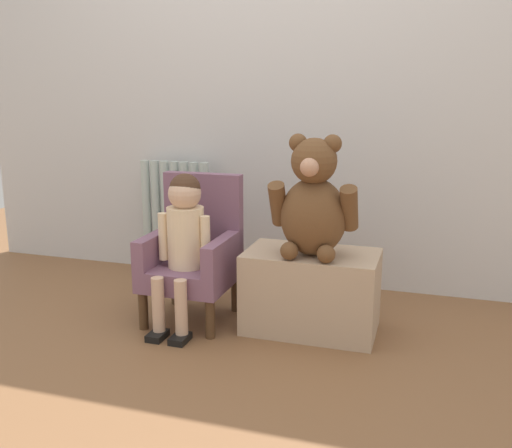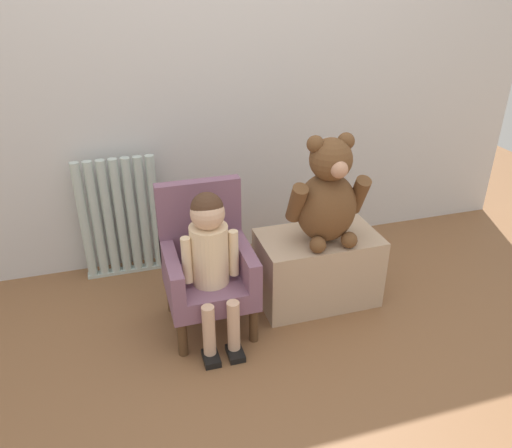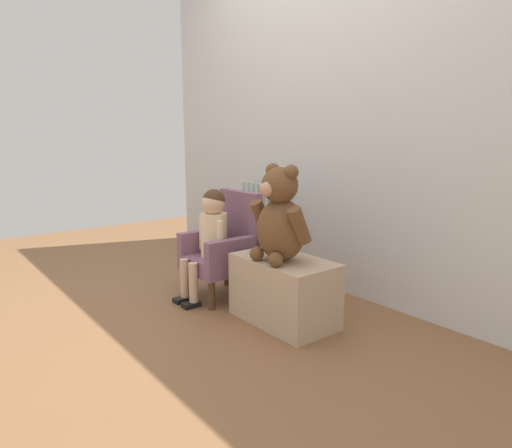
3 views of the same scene
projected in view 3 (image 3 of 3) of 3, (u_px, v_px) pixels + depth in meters
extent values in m
plane|color=brown|center=(179.00, 324.00, 2.57)|extent=(6.00, 6.00, 0.00)
cube|color=silver|center=(328.00, 111.00, 3.04)|extent=(3.80, 0.05, 2.40)
cylinder|color=#B3C4BE|center=(244.00, 221.00, 3.73)|extent=(0.05, 0.05, 0.66)
cylinder|color=#B3C4BE|center=(248.00, 223.00, 3.68)|extent=(0.05, 0.05, 0.66)
cylinder|color=#B3C4BE|center=(253.00, 224.00, 3.63)|extent=(0.05, 0.05, 0.66)
cylinder|color=#B3C4BE|center=(258.00, 225.00, 3.59)|extent=(0.05, 0.05, 0.66)
cylinder|color=#B3C4BE|center=(263.00, 226.00, 3.54)|extent=(0.05, 0.05, 0.66)
cylinder|color=#B3C4BE|center=(268.00, 227.00, 3.49)|extent=(0.05, 0.05, 0.66)
cylinder|color=#B3C4BE|center=(273.00, 229.00, 3.44)|extent=(0.05, 0.05, 0.66)
cube|color=#B3C4BE|center=(258.00, 266.00, 3.65)|extent=(0.43, 0.05, 0.02)
cube|color=#7C546C|center=(219.00, 263.00, 2.97)|extent=(0.39, 0.40, 0.10)
cube|color=#7C546C|center=(240.00, 221.00, 3.02)|extent=(0.39, 0.06, 0.41)
cube|color=#7C546C|center=(206.00, 240.00, 3.07)|extent=(0.06, 0.40, 0.14)
cube|color=#7C546C|center=(234.00, 250.00, 2.82)|extent=(0.06, 0.40, 0.14)
cylinder|color=#4C331E|center=(185.00, 282.00, 3.02)|extent=(0.04, 0.04, 0.18)
cylinder|color=#4C331E|center=(212.00, 295.00, 2.77)|extent=(0.04, 0.04, 0.18)
cylinder|color=#4C331E|center=(227.00, 272.00, 3.23)|extent=(0.04, 0.04, 0.18)
cylinder|color=#4C331E|center=(256.00, 284.00, 2.97)|extent=(0.04, 0.04, 0.18)
cylinder|color=beige|center=(214.00, 235.00, 2.91)|extent=(0.17, 0.17, 0.28)
sphere|color=#D8AD8E|center=(213.00, 203.00, 2.87)|extent=(0.15, 0.15, 0.15)
sphere|color=#472D1E|center=(214.00, 200.00, 2.87)|extent=(0.14, 0.14, 0.14)
cylinder|color=#D8AD8E|center=(185.00, 278.00, 2.89)|extent=(0.06, 0.06, 0.25)
cube|color=black|center=(182.00, 300.00, 2.90)|extent=(0.07, 0.11, 0.03)
cylinder|color=#D8AD8E|center=(193.00, 283.00, 2.80)|extent=(0.06, 0.06, 0.25)
cube|color=black|center=(191.00, 305.00, 2.82)|extent=(0.07, 0.11, 0.03)
cylinder|color=beige|center=(202.00, 233.00, 2.98)|extent=(0.04, 0.04, 0.22)
cylinder|color=beige|center=(220.00, 238.00, 2.81)|extent=(0.04, 0.04, 0.22)
cube|color=tan|center=(284.00, 290.00, 2.57)|extent=(0.59, 0.35, 0.37)
ellipsoid|color=brown|center=(281.00, 230.00, 2.47)|extent=(0.29, 0.25, 0.34)
sphere|color=brown|center=(280.00, 185.00, 2.42)|extent=(0.20, 0.20, 0.20)
sphere|color=tan|center=(267.00, 189.00, 2.37)|extent=(0.08, 0.08, 0.08)
sphere|color=brown|center=(273.00, 170.00, 2.47)|extent=(0.08, 0.08, 0.08)
sphere|color=brown|center=(291.00, 172.00, 2.36)|extent=(0.08, 0.08, 0.08)
cylinder|color=brown|center=(261.00, 217.00, 2.58)|extent=(0.07, 0.15, 0.21)
cylinder|color=brown|center=(299.00, 225.00, 2.34)|extent=(0.07, 0.15, 0.21)
sphere|color=brown|center=(257.00, 253.00, 2.50)|extent=(0.08, 0.08, 0.08)
sphere|color=brown|center=(276.00, 260.00, 2.37)|extent=(0.08, 0.08, 0.08)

